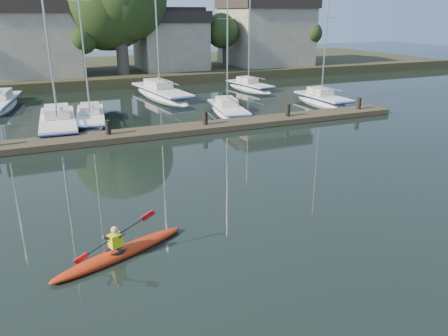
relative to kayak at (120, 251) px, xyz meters
name	(u,v)px	position (x,y,z in m)	size (l,w,h in m)	color
ground	(271,238)	(4.78, -0.84, -0.18)	(160.00, 160.00, 0.00)	black
kayak	(120,251)	(0.00, 0.00, 0.00)	(4.50, 2.30, 1.47)	#B1200D
dock	(159,132)	(4.78, 13.16, 0.03)	(34.00, 2.00, 1.80)	#4C402B
sailboat_1	(59,131)	(-0.73, 17.47, -0.38)	(2.67, 9.14, 14.79)	white
sailboat_2	(91,124)	(1.41, 18.45, -0.34)	(2.86, 8.21, 13.31)	white
sailboat_3	(228,115)	(11.10, 17.18, -0.35)	(2.93, 7.34, 11.52)	white
sailboat_4	(322,105)	(19.87, 17.74, -0.37)	(2.25, 6.89, 11.61)	white
sailboat_5	(0,110)	(-4.57, 26.12, -0.37)	(3.69, 9.60, 15.51)	white
sailboat_6	(162,98)	(8.44, 25.93, -0.38)	(3.74, 11.29, 17.61)	white
sailboat_7	(249,90)	(17.49, 26.49, -0.35)	(2.96, 7.31, 11.46)	white
shore	(110,49)	(6.39, 39.44, 3.05)	(90.00, 25.25, 12.75)	#263319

